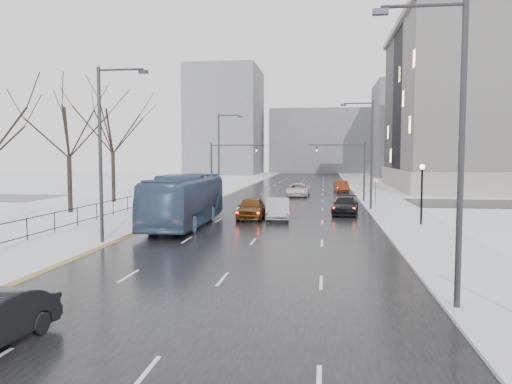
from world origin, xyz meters
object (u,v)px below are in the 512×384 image
at_px(tree_park_d, 71,214).
at_px(streetlight_l_far, 221,151).
at_px(mast_signal_left, 221,164).
at_px(sedan_right_far, 345,206).
at_px(sedan_right_distant, 341,187).
at_px(streetlight_r_mid, 369,149).
at_px(streetlight_l_near, 104,146).
at_px(mast_signal_right, 354,164).
at_px(streetlight_r_near, 454,139).
at_px(sedan_center_near, 251,208).
at_px(bus, 185,200).
at_px(lamppost_r_mid, 422,185).
at_px(sedan_right_cross, 298,190).
at_px(no_uturn_sign, 376,183).
at_px(sedan_right_near, 278,209).
at_px(tree_park_e, 114,203).

distance_m(tree_park_d, streetlight_l_far, 21.17).
bearing_deg(mast_signal_left, sedan_right_far, -41.26).
bearing_deg(sedan_right_distant, streetlight_r_mid, -92.08).
relative_size(streetlight_r_mid, sedan_right_distant, 2.14).
xyz_separation_m(streetlight_l_near, mast_signal_left, (0.84, 28.00, -1.51)).
relative_size(streetlight_l_far, mast_signal_right, 1.54).
height_order(streetlight_r_near, sedan_center_near, streetlight_r_near).
bearing_deg(mast_signal_right, bus, -123.08).
height_order(lamppost_r_mid, mast_signal_left, mast_signal_left).
bearing_deg(streetlight_r_near, streetlight_r_mid, 90.00).
bearing_deg(sedan_right_cross, streetlight_l_far, -162.35).
bearing_deg(streetlight_l_far, mast_signal_left, -78.13).
relative_size(streetlight_r_near, no_uturn_sign, 3.70).
relative_size(tree_park_d, streetlight_r_mid, 1.25).
bearing_deg(sedan_right_far, sedan_right_distant, 94.43).
bearing_deg(mast_signal_left, sedan_center_near, -69.91).
relative_size(tree_park_d, sedan_right_cross, 2.22).
bearing_deg(streetlight_l_far, streetlight_r_mid, -36.30).
bearing_deg(sedan_right_distant, streetlight_l_near, -115.62).
relative_size(streetlight_l_near, sedan_right_distant, 2.14).
height_order(mast_signal_right, sedan_right_near, mast_signal_right).
xyz_separation_m(streetlight_r_mid, mast_signal_right, (-0.84, 8.00, -1.51)).
relative_size(no_uturn_sign, sedan_right_far, 0.52).
relative_size(no_uturn_sign, sedan_center_near, 0.53).
height_order(streetlight_r_mid, sedan_right_near, streetlight_r_mid).
height_order(streetlight_l_far, bus, streetlight_l_far).
distance_m(tree_park_d, lamppost_r_mid, 29.23).
distance_m(streetlight_l_near, sedan_right_near, 15.73).
bearing_deg(lamppost_r_mid, tree_park_e, 154.38).
bearing_deg(mast_signal_right, streetlight_l_far, 165.52).
bearing_deg(sedan_right_near, bus, -150.12).
bearing_deg(streetlight_l_near, streetlight_r_mid, 50.76).
xyz_separation_m(streetlight_r_near, streetlight_r_mid, (0.00, 30.00, 0.00)).
xyz_separation_m(lamppost_r_mid, sedan_right_cross, (-10.00, 24.51, -2.12)).
height_order(mast_signal_right, sedan_right_cross, mast_signal_right).
height_order(streetlight_r_near, sedan_right_far, streetlight_r_near).
bearing_deg(no_uturn_sign, mast_signal_left, 166.40).
bearing_deg(mast_signal_right, mast_signal_left, 180.00).
distance_m(streetlight_l_far, mast_signal_left, 4.36).
relative_size(sedan_right_near, sedan_right_cross, 0.90).
distance_m(tree_park_d, tree_park_e, 10.01).
xyz_separation_m(tree_park_d, lamppost_r_mid, (28.80, -4.00, 2.94)).
distance_m(tree_park_e, streetlight_l_far, 14.01).
xyz_separation_m(sedan_center_near, sedan_right_far, (7.55, 3.97, -0.11)).
distance_m(streetlight_l_far, sedan_right_near, 22.09).
bearing_deg(lamppost_r_mid, streetlight_r_near, -98.06).
xyz_separation_m(streetlight_l_near, sedan_right_cross, (9.17, 34.51, -4.79)).
bearing_deg(sedan_right_cross, sedan_right_near, -88.93).
distance_m(tree_park_d, sedan_right_cross, 27.83).
bearing_deg(no_uturn_sign, lamppost_r_mid, -82.67).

